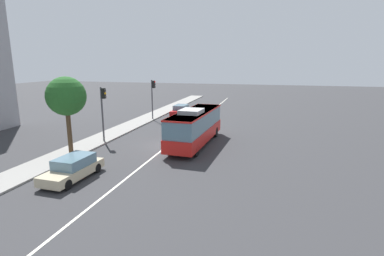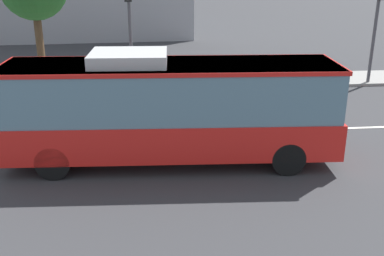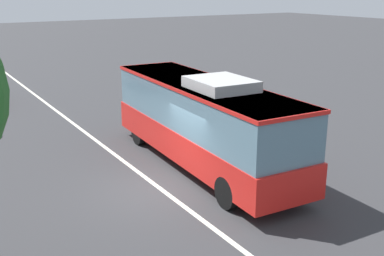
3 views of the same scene
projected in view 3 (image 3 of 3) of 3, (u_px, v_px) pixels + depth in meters
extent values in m
plane|color=#333335|center=(160.00, 188.00, 15.41)|extent=(160.00, 160.00, 0.00)
cube|color=silver|center=(160.00, 188.00, 15.41)|extent=(76.00, 0.16, 0.01)
cube|color=red|center=(202.00, 140.00, 17.13)|extent=(10.11, 2.99, 1.10)
cube|color=slate|center=(202.00, 105.00, 16.74)|extent=(9.91, 2.91, 1.58)
cube|color=red|center=(203.00, 85.00, 16.53)|extent=(10.01, 2.96, 0.12)
cube|color=#B2B2B2|center=(221.00, 84.00, 15.46)|extent=(2.29, 1.91, 0.36)
cylinder|color=black|center=(139.00, 133.00, 19.61)|extent=(1.01, 0.35, 1.00)
cylinder|color=black|center=(185.00, 126.00, 20.63)|extent=(1.01, 0.35, 1.00)
cylinder|color=black|center=(227.00, 193.00, 13.91)|extent=(1.01, 0.35, 1.00)
cylinder|color=black|center=(285.00, 179.00, 14.92)|extent=(1.01, 0.35, 1.00)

